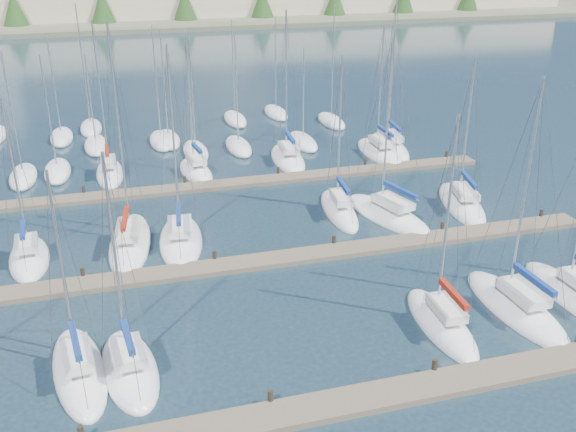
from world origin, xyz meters
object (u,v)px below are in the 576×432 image
object	(u,v)px
sailboat_f	(576,297)
sailboat_o	(196,171)
sailboat_c	(130,368)
sailboat_d	(441,323)
sailboat_k	(339,210)
sailboat_q	(380,152)
sailboat_l	(388,215)
sailboat_r	(390,146)
sailboat_j	(181,240)
sailboat_p	(288,158)
sailboat_n	(110,173)
sailboat_m	(462,204)
sailboat_e	(516,307)
sailboat_i	(130,242)
sailboat_h	(29,258)
sailboat_b	(79,371)

from	to	relation	value
sailboat_f	sailboat_o	world-z (taller)	sailboat_f
sailboat_c	sailboat_d	bearing A→B (deg)	-7.89
sailboat_k	sailboat_q	xyz separation A→B (m)	(8.52, 12.01, -0.02)
sailboat_c	sailboat_l	bearing A→B (deg)	28.95
sailboat_r	sailboat_j	bearing A→B (deg)	-138.42
sailboat_p	sailboat_f	bearing A→B (deg)	-67.49
sailboat_k	sailboat_r	size ratio (longest dim) A/B	0.83
sailboat_l	sailboat_r	size ratio (longest dim) A/B	0.92
sailboat_p	sailboat_r	xyz separation A→B (m)	(10.56, 0.81, 0.00)
sailboat_c	sailboat_q	bearing A→B (deg)	42.09
sailboat_n	sailboat_c	world-z (taller)	sailboat_n
sailboat_p	sailboat_l	bearing A→B (deg)	-71.50
sailboat_m	sailboat_d	distance (m)	17.27
sailboat_n	sailboat_d	size ratio (longest dim) A/B	1.12
sailboat_d	sailboat_q	world-z (taller)	sailboat_q
sailboat_m	sailboat_e	bearing A→B (deg)	-94.73
sailboat_f	sailboat_k	bearing A→B (deg)	118.70
sailboat_p	sailboat_k	world-z (taller)	sailboat_p
sailboat_j	sailboat_d	xyz separation A→B (m)	(12.01, -14.01, 0.01)
sailboat_d	sailboat_r	size ratio (longest dim) A/B	0.83
sailboat_o	sailboat_i	xyz separation A→B (m)	(-6.36, -12.81, -0.01)
sailboat_q	sailboat_o	bearing A→B (deg)	-176.65
sailboat_i	sailboat_e	world-z (taller)	sailboat_i
sailboat_k	sailboat_h	bearing A→B (deg)	-169.00
sailboat_f	sailboat_h	distance (m)	33.34
sailboat_m	sailboat_c	bearing A→B (deg)	-137.80
sailboat_n	sailboat_e	bearing A→B (deg)	-52.92
sailboat_n	sailboat_l	distance (m)	24.53
sailboat_k	sailboat_q	bearing A→B (deg)	60.96
sailboat_f	sailboat_h	bearing A→B (deg)	155.22
sailboat_c	sailboat_f	xyz separation A→B (m)	(24.86, -0.34, -0.00)
sailboat_f	sailboat_l	size ratio (longest dim) A/B	0.93
sailboat_h	sailboat_n	bearing A→B (deg)	66.58
sailboat_l	sailboat_k	distance (m)	3.65
sailboat_l	sailboat_q	xyz separation A→B (m)	(5.36, 13.85, -0.01)
sailboat_m	sailboat_h	bearing A→B (deg)	-165.34
sailboat_q	sailboat_n	bearing A→B (deg)	179.06
sailboat_b	sailboat_q	distance (m)	38.02
sailboat_n	sailboat_m	bearing A→B (deg)	-28.61
sailboat_i	sailboat_k	bearing A→B (deg)	12.15
sailboat_c	sailboat_q	distance (m)	36.77
sailboat_c	sailboat_b	bearing A→B (deg)	162.25
sailboat_b	sailboat_m	world-z (taller)	sailboat_m
sailboat_c	sailboat_j	size ratio (longest dim) A/B	0.84
sailboat_p	sailboat_r	bearing A→B (deg)	9.06
sailboat_d	sailboat_e	size ratio (longest dim) A/B	0.90
sailboat_i	sailboat_m	bearing A→B (deg)	7.02
sailboat_o	sailboat_d	bearing A→B (deg)	-78.57
sailboat_q	sailboat_e	bearing A→B (deg)	-96.27
sailboat_b	sailboat_f	distance (m)	27.20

